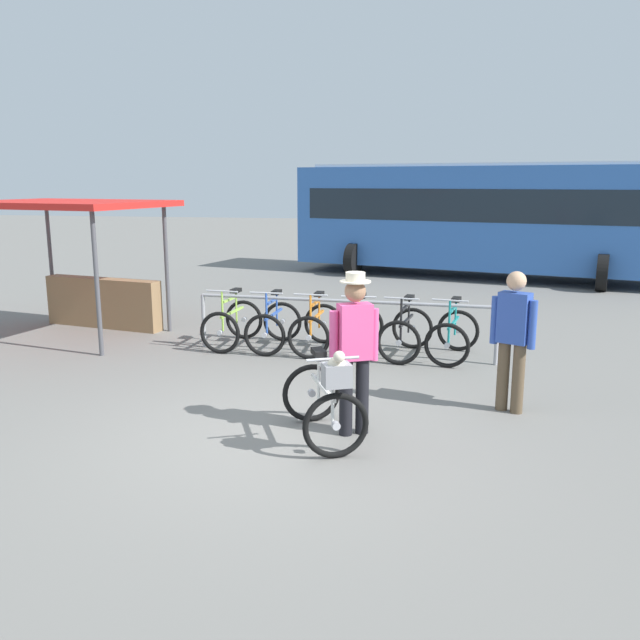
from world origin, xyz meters
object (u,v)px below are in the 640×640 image
object	(u,v)px
featured_bicycle	(326,398)
bus_distant	(480,214)
racked_bike_blue	(274,326)
market_stall	(84,253)
racked_bike_black	(406,333)
person_with_featured_bike	(355,347)
racked_bike_yellow	(361,330)
racked_bike_lime	(232,324)
pedestrian_with_backpack	(514,332)
racked_bike_teal	(453,335)
racked_bike_orange	(316,328)

from	to	relation	value
featured_bicycle	bus_distant	xyz separation A→B (m)	(1.96, 12.58, 1.25)
racked_bike_blue	market_stall	world-z (taller)	market_stall
racked_bike_black	person_with_featured_bike	bearing A→B (deg)	-95.66
racked_bike_yellow	market_stall	xyz separation A→B (m)	(-4.93, 0.58, 1.03)
racked_bike_lime	racked_bike_black	world-z (taller)	same
person_with_featured_bike	pedestrian_with_backpack	distance (m)	1.99
racked_bike_teal	pedestrian_with_backpack	bearing A→B (deg)	-73.27
featured_bicycle	racked_bike_lime	bearing A→B (deg)	121.09
market_stall	racked_bike_teal	bearing A→B (deg)	-5.75
racked_bike_teal	pedestrian_with_backpack	distance (m)	2.35
featured_bicycle	bus_distant	bearing A→B (deg)	81.13
racked_bike_yellow	featured_bicycle	xyz separation A→B (m)	(0.13, -3.61, 0.12)
racked_bike_blue	pedestrian_with_backpack	size ratio (longest dim) A/B	0.67
racked_bike_lime	person_with_featured_bike	xyz separation A→B (m)	(2.47, -3.39, 0.58)
racked_bike_lime	racked_bike_black	bearing A→B (deg)	-2.39
racked_bike_lime	person_with_featured_bike	distance (m)	4.24
racked_bike_black	person_with_featured_bike	distance (m)	3.34
racked_bike_teal	market_stall	distance (m)	6.44
racked_bike_blue	racked_bike_black	xyz separation A→B (m)	(2.10, -0.09, 0.00)
racked_bike_blue	racked_bike_orange	bearing A→B (deg)	-2.39
racked_bike_teal	bus_distant	distance (m)	9.16
racked_bike_blue	person_with_featured_bike	xyz separation A→B (m)	(1.77, -3.36, 0.58)
racked_bike_black	pedestrian_with_backpack	bearing A→B (deg)	-58.53
racked_bike_yellow	featured_bicycle	size ratio (longest dim) A/B	0.90
racked_bike_yellow	featured_bicycle	bearing A→B (deg)	-87.91
person_with_featured_bike	pedestrian_with_backpack	size ratio (longest dim) A/B	1.05
racked_bike_teal	market_stall	world-z (taller)	market_stall
featured_bicycle	market_stall	world-z (taller)	market_stall
racked_bike_lime	racked_bike_teal	distance (m)	3.50
featured_bicycle	person_with_featured_bike	size ratio (longest dim) A/B	0.73
racked_bike_blue	pedestrian_with_backpack	distance (m)	4.19
person_with_featured_bike	market_stall	size ratio (longest dim) A/B	0.50
person_with_featured_bike	market_stall	xyz separation A→B (m)	(-5.30, 3.88, 0.45)
racked_bike_yellow	racked_bike_teal	distance (m)	1.40
racked_bike_blue	person_with_featured_bike	size ratio (longest dim) A/B	0.63
racked_bike_blue	market_stall	xyz separation A→B (m)	(-3.53, 0.52, 1.03)
racked_bike_yellow	racked_bike_lime	bearing A→B (deg)	177.61
racked_bike_yellow	bus_distant	xyz separation A→B (m)	(2.09, 8.98, 1.37)
racked_bike_lime	racked_bike_black	distance (m)	2.80
racked_bike_orange	bus_distant	size ratio (longest dim) A/B	0.11
racked_bike_orange	racked_bike_black	world-z (taller)	same
racked_bike_blue	racked_bike_yellow	distance (m)	1.40
racked_bike_lime	racked_bike_blue	size ratio (longest dim) A/B	1.04
featured_bicycle	pedestrian_with_backpack	world-z (taller)	pedestrian_with_backpack
racked_bike_orange	market_stall	bearing A→B (deg)	172.60
racked_bike_orange	bus_distant	distance (m)	9.47
racked_bike_blue	racked_bike_teal	distance (m)	2.80
person_with_featured_bike	pedestrian_with_backpack	world-z (taller)	person_with_featured_bike
racked_bike_black	featured_bicycle	distance (m)	3.63
racked_bike_lime	pedestrian_with_backpack	size ratio (longest dim) A/B	0.69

